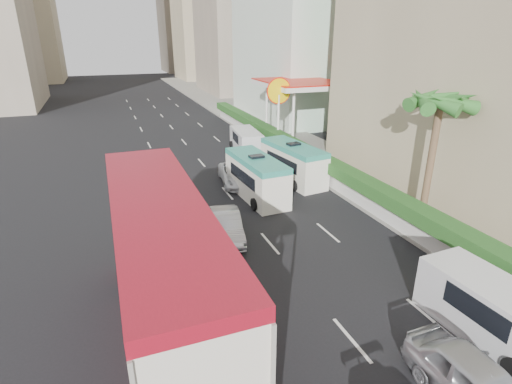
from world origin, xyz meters
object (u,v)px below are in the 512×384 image
palm_tree (430,164)px  minibus_far (293,163)px  double_decker_bus (165,277)px  panel_van_near (494,312)px  car_silver_lane_a (227,237)px  van_asset (237,183)px  shell_station (299,111)px  minibus_near (256,177)px  panel_van_far (246,141)px

palm_tree → minibus_far: bearing=110.5°
double_decker_bus → panel_van_near: (9.96, -3.46, -1.56)m
car_silver_lane_a → van_asset: (2.93, 7.19, 0.00)m
double_decker_bus → minibus_far: 16.60m
car_silver_lane_a → panel_van_near: bearing=-48.2°
double_decker_bus → car_silver_lane_a: (3.83, 6.33, -2.53)m
double_decker_bus → shell_station: size_ratio=1.38×
minibus_near → panel_van_near: size_ratio=1.17×
van_asset → panel_van_near: (3.19, -16.99, 0.97)m
car_silver_lane_a → panel_van_far: (6.12, 14.39, 0.93)m
palm_tree → shell_station: palm_tree is taller
double_decker_bus → panel_van_near: 10.66m
shell_station → car_silver_lane_a: bearing=-126.1°
car_silver_lane_a → panel_van_near: panel_van_near is taller
shell_station → palm_tree: bearing=-96.6°
double_decker_bus → car_silver_lane_a: double_decker_bus is taller
panel_van_far → shell_station: bearing=26.1°
double_decker_bus → minibus_near: size_ratio=1.93×
double_decker_bus → minibus_near: 13.07m
double_decker_bus → palm_tree: size_ratio=1.72×
panel_van_near → van_asset: bearing=98.0°
palm_tree → car_silver_lane_a: bearing=166.8°
car_silver_lane_a → van_asset: car_silver_lane_a is taller
double_decker_bus → shell_station: 28.02m
minibus_near → panel_van_near: bearing=-82.4°
double_decker_bus → minibus_far: bearing=50.5°
double_decker_bus → minibus_near: (7.15, 10.87, -1.27)m
van_asset → shell_station: bearing=54.2°
minibus_near → minibus_far: minibus_near is taller
minibus_near → shell_station: (8.85, 12.13, 1.49)m
minibus_near → panel_van_near: minibus_near is taller
double_decker_bus → palm_tree: 14.39m
double_decker_bus → palm_tree: palm_tree is taller
car_silver_lane_a → minibus_far: minibus_far is taller
car_silver_lane_a → palm_tree: 10.78m
van_asset → panel_van_near: 17.31m
car_silver_lane_a → panel_van_near: (6.12, -9.79, 0.97)m
minibus_near → palm_tree: palm_tree is taller
minibus_far → panel_van_near: 16.24m
minibus_near → palm_tree: (6.65, -6.87, 2.12)m
panel_van_far → palm_tree: size_ratio=0.73×
minibus_near → car_silver_lane_a: bearing=-129.5°
panel_van_near → panel_van_far: size_ratio=1.04×
panel_van_far → shell_station: 6.71m
van_asset → minibus_far: size_ratio=0.81×
double_decker_bus → car_silver_lane_a: bearing=58.8°
double_decker_bus → panel_van_far: bearing=64.3°
panel_van_near → shell_station: 27.20m
minibus_near → panel_van_far: minibus_near is taller
minibus_near → palm_tree: bearing=-49.4°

